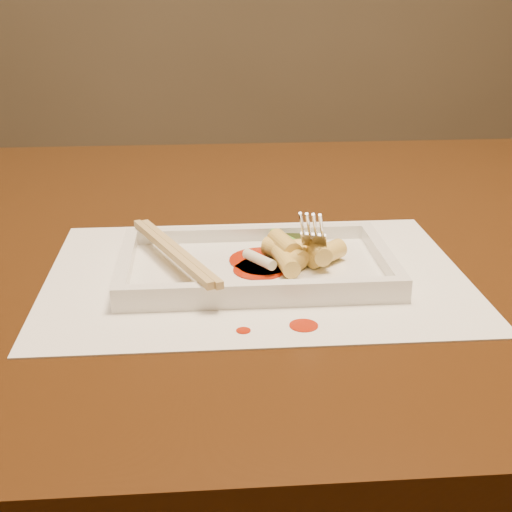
{
  "coord_description": "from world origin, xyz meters",
  "views": [
    {
      "loc": [
        0.01,
        -0.78,
        1.02
      ],
      "look_at": [
        0.07,
        -0.14,
        0.77
      ],
      "focal_mm": 50.0,
      "sensor_mm": 36.0,
      "label": 1
    }
  ],
  "objects": [
    {
      "name": "rice_cake_7",
      "position": [
        0.13,
        -0.14,
        0.77
      ],
      "size": [
        0.04,
        0.04,
        0.02
      ],
      "primitive_type": "cylinder",
      "rotation": [
        1.57,
        0.0,
        2.3
      ],
      "color": "#F0DA70",
      "rests_on": "plate_base"
    },
    {
      "name": "sauce_blob_2",
      "position": [
        0.07,
        -0.14,
        0.76
      ],
      "size": [
        0.05,
        0.05,
        0.0
      ],
      "primitive_type": "cylinder",
      "color": "#A91C04",
      "rests_on": "plate_base"
    },
    {
      "name": "rice_cake_1",
      "position": [
        0.09,
        -0.16,
        0.77
      ],
      "size": [
        0.02,
        0.05,
        0.02
      ],
      "primitive_type": "cylinder",
      "rotation": [
        1.57,
        0.0,
        0.14
      ],
      "color": "#F0DA70",
      "rests_on": "plate_base"
    },
    {
      "name": "veg_piece",
      "position": [
        0.1,
        -0.1,
        0.77
      ],
      "size": [
        0.04,
        0.03,
        0.01
      ],
      "primitive_type": "cube",
      "rotation": [
        0.0,
        0.0,
        -0.12
      ],
      "color": "black",
      "rests_on": "plate_base"
    },
    {
      "name": "placemat",
      "position": [
        0.07,
        -0.14,
        0.75
      ],
      "size": [
        0.4,
        0.3,
        0.0
      ],
      "primitive_type": "cube",
      "color": "white",
      "rests_on": "table"
    },
    {
      "name": "rice_cake_5",
      "position": [
        0.09,
        -0.13,
        0.78
      ],
      "size": [
        0.03,
        0.05,
        0.02
      ],
      "primitive_type": "cylinder",
      "rotation": [
        1.57,
        0.0,
        0.26
      ],
      "color": "#F0DA70",
      "rests_on": "plate_base"
    },
    {
      "name": "plate_rim_right",
      "position": [
        0.19,
        -0.14,
        0.77
      ],
      "size": [
        0.01,
        0.14,
        0.01
      ],
      "primitive_type": "cube",
      "color": "white",
      "rests_on": "plate_base"
    },
    {
      "name": "rice_cake_2",
      "position": [
        0.12,
        -0.14,
        0.78
      ],
      "size": [
        0.02,
        0.05,
        0.02
      ],
      "primitive_type": "cylinder",
      "rotation": [
        1.57,
        0.0,
        0.15
      ],
      "color": "#F0DA70",
      "rests_on": "plate_base"
    },
    {
      "name": "sauce_blob_1",
      "position": [
        0.07,
        -0.15,
        0.76
      ],
      "size": [
        0.05,
        0.05,
        0.0
      ],
      "primitive_type": "cylinder",
      "color": "#A91C04",
      "rests_on": "plate_base"
    },
    {
      "name": "rice_cake_4",
      "position": [
        0.09,
        -0.13,
        0.77
      ],
      "size": [
        0.05,
        0.04,
        0.02
      ],
      "primitive_type": "cylinder",
      "rotation": [
        1.57,
        0.0,
        0.96
      ],
      "color": "#F0DA70",
      "rests_on": "plate_base"
    },
    {
      "name": "fork",
      "position": [
        0.14,
        -0.12,
        0.83
      ],
      "size": [
        0.09,
        0.1,
        0.14
      ],
      "primitive_type": null,
      "color": "silver",
      "rests_on": "plate_base"
    },
    {
      "name": "rice_cake_6",
      "position": [
        0.11,
        -0.14,
        0.77
      ],
      "size": [
        0.04,
        0.05,
        0.02
      ],
      "primitive_type": "cylinder",
      "rotation": [
        1.57,
        0.0,
        2.47
      ],
      "color": "#F0DA70",
      "rests_on": "plate_base"
    },
    {
      "name": "scallion_green",
      "position": [
        0.11,
        -0.12,
        0.77
      ],
      "size": [
        0.05,
        0.08,
        0.01
      ],
      "primitive_type": "cylinder",
      "rotation": [
        1.57,
        0.0,
        0.47
      ],
      "color": "green",
      "rests_on": "plate_base"
    },
    {
      "name": "chopstick_b",
      "position": [
        -0.01,
        -0.14,
        0.78
      ],
      "size": [
        0.08,
        0.17,
        0.01
      ],
      "primitive_type": "cube",
      "rotation": [
        0.0,
        0.0,
        0.41
      ],
      "color": "tan",
      "rests_on": "plate_rim_near"
    },
    {
      "name": "scallion_white",
      "position": [
        0.07,
        -0.16,
        0.77
      ],
      "size": [
        0.03,
        0.04,
        0.01
      ],
      "primitive_type": "cylinder",
      "rotation": [
        1.57,
        0.0,
        0.58
      ],
      "color": "#EAEACC",
      "rests_on": "plate_base"
    },
    {
      "name": "rice_cake_3",
      "position": [
        0.1,
        -0.13,
        0.77
      ],
      "size": [
        0.05,
        0.03,
        0.02
      ],
      "primitive_type": "cylinder",
      "rotation": [
        1.57,
        0.0,
        1.74
      ],
      "color": "#F0DA70",
      "rests_on": "plate_base"
    },
    {
      "name": "sauce_splatter_a",
      "position": [
        0.1,
        -0.26,
        0.75
      ],
      "size": [
        0.02,
        0.02,
        0.0
      ],
      "primitive_type": "cylinder",
      "color": "#A91C04",
      "rests_on": "placemat"
    },
    {
      "name": "table",
      "position": [
        0.0,
        0.0,
        0.65
      ],
      "size": [
        1.4,
        0.9,
        0.75
      ],
      "color": "black",
      "rests_on": "ground"
    },
    {
      "name": "plate_rim_near",
      "position": [
        0.07,
        -0.22,
        0.77
      ],
      "size": [
        0.26,
        0.01,
        0.01
      ],
      "primitive_type": "cube",
      "color": "white",
      "rests_on": "plate_base"
    },
    {
      "name": "plate_base",
      "position": [
        0.07,
        -0.14,
        0.76
      ],
      "size": [
        0.26,
        0.16,
        0.01
      ],
      "primitive_type": "cube",
      "color": "white",
      "rests_on": "placemat"
    },
    {
      "name": "sauce_splatter_b",
      "position": [
        0.05,
        -0.26,
        0.75
      ],
      "size": [
        0.01,
        0.01,
        0.0
      ],
      "primitive_type": "cylinder",
      "color": "#A91C04",
      "rests_on": "placemat"
    },
    {
      "name": "plate_rim_far",
      "position": [
        0.07,
        -0.07,
        0.77
      ],
      "size": [
        0.26,
        0.01,
        0.01
      ],
      "primitive_type": "cube",
      "color": "white",
      "rests_on": "plate_base"
    },
    {
      "name": "rice_cake_0",
      "position": [
        0.09,
        -0.14,
        0.77
      ],
      "size": [
        0.04,
        0.05,
        0.02
      ],
      "primitive_type": "cylinder",
      "rotation": [
        1.57,
        0.0,
        0.59
      ],
      "color": "#F0DA70",
      "rests_on": "plate_base"
    },
    {
      "name": "sauce_blob_0",
      "position": [
        0.07,
        -0.13,
        0.76
      ],
      "size": [
        0.07,
        0.07,
        0.0
      ],
      "primitive_type": "cylinder",
      "color": "#A91C04",
      "rests_on": "plate_base"
    },
    {
      "name": "chopstick_a",
      "position": [
        -0.02,
        -0.14,
        0.78
      ],
      "size": [
        0.08,
        0.17,
        0.01
      ],
      "primitive_type": "cube",
      "rotation": [
        0.0,
        0.0,
        0.41
      ],
      "color": "tan",
      "rests_on": "plate_rim_near"
    },
    {
      "name": "plate_rim_left",
      "position": [
        -0.06,
        -0.14,
        0.77
      ],
      "size": [
        0.01,
        0.14,
        0.01
      ],
      "primitive_type": "cube",
      "color": "white",
      "rests_on": "plate_base"
    }
  ]
}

